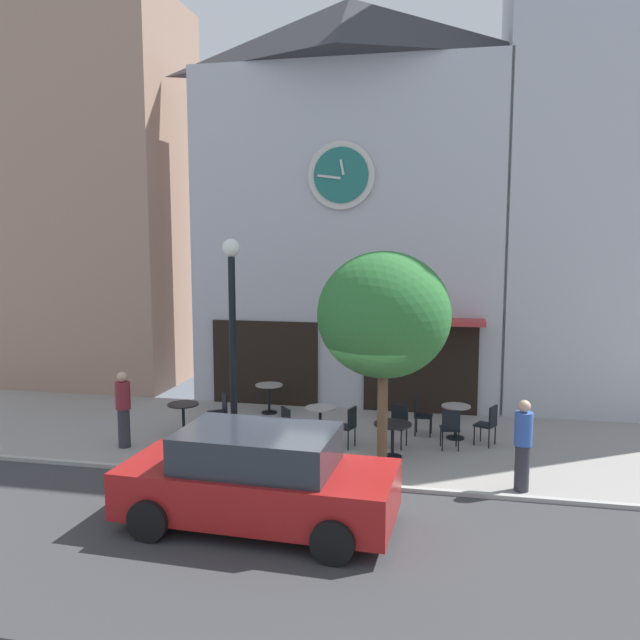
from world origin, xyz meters
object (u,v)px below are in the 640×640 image
at_px(street_lamp, 233,350).
at_px(street_tree, 384,316).
at_px(cafe_chair_near_lamp, 398,422).
at_px(cafe_chair_corner, 450,426).
at_px(cafe_table_center, 456,416).
at_px(cafe_chair_under_awning, 489,422).
at_px(pedestrian_maroon, 123,408).
at_px(parked_car_red, 258,479).
at_px(cafe_table_leftmost, 183,412).
at_px(cafe_chair_facing_street, 348,424).
at_px(cafe_chair_facing_wall, 420,412).
at_px(pedestrian_blue, 523,444).
at_px(cafe_table_center_left, 269,393).
at_px(cafe_chair_right_end, 290,424).
at_px(cafe_table_center_right, 393,432).
at_px(cafe_table_near_curb, 320,417).
at_px(cafe_chair_left_end, 221,409).

xyz_separation_m(street_lamp, street_tree, (3.03, -0.13, 0.79)).
distance_m(cafe_chair_near_lamp, cafe_chair_corner, 1.13).
relative_size(cafe_table_center, cafe_chair_under_awning, 0.85).
xyz_separation_m(cafe_chair_under_awning, pedestrian_maroon, (-7.78, -1.71, 0.33)).
bearing_deg(parked_car_red, cafe_table_center, 59.47).
bearing_deg(cafe_chair_near_lamp, cafe_table_leftmost, -178.06).
distance_m(cafe_chair_near_lamp, cafe_chair_facing_street, 1.11).
bearing_deg(cafe_chair_facing_wall, pedestrian_blue, -56.73).
xyz_separation_m(cafe_table_center_left, cafe_chair_right_end, (1.23, -2.61, -0.01)).
bearing_deg(cafe_chair_facing_street, cafe_chair_right_end, -167.58).
bearing_deg(cafe_table_center_right, cafe_table_near_curb, 153.01).
xyz_separation_m(cafe_chair_left_end, cafe_chair_right_end, (1.90, -0.87, 0.00)).
height_order(cafe_chair_near_lamp, cafe_chair_right_end, same).
bearing_deg(cafe_table_center, parked_car_red, -120.53).
bearing_deg(street_lamp, pedestrian_maroon, 172.16).
distance_m(cafe_table_center_left, cafe_chair_under_awning, 5.68).
relative_size(cafe_chair_under_awning, cafe_chair_right_end, 1.00).
relative_size(cafe_table_center_right, cafe_chair_left_end, 0.88).
height_order(cafe_table_near_curb, cafe_table_center, cafe_table_center).
bearing_deg(cafe_table_near_curb, pedestrian_maroon, -161.20).
bearing_deg(cafe_chair_near_lamp, cafe_chair_corner, -3.56).
bearing_deg(cafe_table_center_right, pedestrian_maroon, -174.91).
bearing_deg(street_tree, cafe_chair_right_end, 150.99).
height_order(cafe_table_leftmost, cafe_table_center, cafe_table_center).
relative_size(street_lamp, pedestrian_blue, 2.71).
xyz_separation_m(street_tree, cafe_table_near_curb, (-1.61, 1.88, -2.57)).
bearing_deg(cafe_table_center_left, cafe_table_leftmost, -123.69).
xyz_separation_m(street_tree, cafe_chair_facing_wall, (0.58, 2.70, -2.56)).
relative_size(street_lamp, cafe_table_center_right, 5.74).
relative_size(cafe_table_leftmost, cafe_chair_under_awning, 0.80).
relative_size(pedestrian_maroon, parked_car_red, 0.38).
distance_m(street_tree, cafe_chair_corner, 3.34).
bearing_deg(cafe_chair_corner, cafe_chair_facing_street, -172.76).
height_order(cafe_table_center_left, pedestrian_blue, pedestrian_blue).
bearing_deg(cafe_table_near_curb, cafe_chair_facing_street, -31.18).
bearing_deg(cafe_chair_right_end, cafe_table_center_right, -4.44).
height_order(cafe_chair_facing_wall, pedestrian_blue, pedestrian_blue).
bearing_deg(cafe_chair_facing_wall, street_lamp, -144.52).
relative_size(cafe_table_center_right, cafe_chair_near_lamp, 0.88).
distance_m(cafe_table_center_right, cafe_chair_corner, 1.37).
height_order(street_tree, pedestrian_maroon, street_tree).
bearing_deg(pedestrian_maroon, cafe_table_leftmost, 52.31).
distance_m(cafe_table_near_curb, cafe_chair_corner, 2.89).
bearing_deg(cafe_chair_facing_wall, cafe_chair_corner, -54.45).
bearing_deg(cafe_chair_under_awning, cafe_chair_left_end, -178.52).
distance_m(street_lamp, cafe_chair_left_end, 2.80).
bearing_deg(cafe_table_center_right, pedestrian_blue, -28.23).
height_order(street_lamp, cafe_table_center, street_lamp).
bearing_deg(pedestrian_blue, cafe_table_center_right, 151.77).
bearing_deg(street_tree, pedestrian_blue, -6.80).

